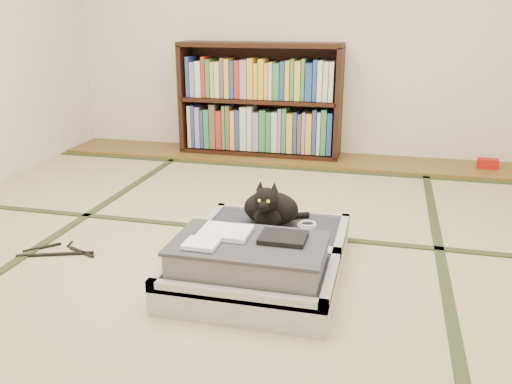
# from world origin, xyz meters

# --- Properties ---
(floor) EXTENTS (4.50, 4.50, 0.00)m
(floor) POSITION_xyz_m (0.00, 0.00, 0.00)
(floor) COLOR tan
(floor) RESTS_ON ground
(wood_strip) EXTENTS (4.00, 0.50, 0.02)m
(wood_strip) POSITION_xyz_m (0.00, 2.00, 0.01)
(wood_strip) COLOR brown
(wood_strip) RESTS_ON ground
(red_item) EXTENTS (0.16, 0.10, 0.07)m
(red_item) POSITION_xyz_m (1.46, 2.03, 0.06)
(red_item) COLOR #AB130D
(red_item) RESTS_ON wood_strip
(tatami_borders) EXTENTS (4.00, 4.50, 0.01)m
(tatami_borders) POSITION_xyz_m (0.00, 0.49, 0.00)
(tatami_borders) COLOR #2D381E
(tatami_borders) RESTS_ON ground
(bookcase) EXTENTS (1.33, 0.30, 0.92)m
(bookcase) POSITION_xyz_m (-0.34, 2.07, 0.45)
(bookcase) COLOR black
(bookcase) RESTS_ON wood_strip
(suitcase) EXTENTS (0.71, 0.95, 0.28)m
(suitcase) POSITION_xyz_m (0.18, -0.12, 0.10)
(suitcase) COLOR silver
(suitcase) RESTS_ON floor
(cat) EXTENTS (0.32, 0.32, 0.26)m
(cat) POSITION_xyz_m (0.17, 0.17, 0.23)
(cat) COLOR black
(cat) RESTS_ON suitcase
(cable_coil) EXTENTS (0.10, 0.10, 0.02)m
(cable_coil) POSITION_xyz_m (0.35, 0.21, 0.15)
(cable_coil) COLOR white
(cable_coil) RESTS_ON suitcase
(hanger) EXTENTS (0.38, 0.24, 0.01)m
(hanger) POSITION_xyz_m (-0.86, -0.11, 0.01)
(hanger) COLOR black
(hanger) RESTS_ON floor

